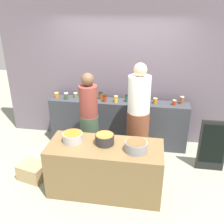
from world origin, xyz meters
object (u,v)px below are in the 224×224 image
object	(u,v)px
preserve_jar_5	(105,98)
bread_crate	(32,171)
cooking_pot_left	(73,137)
preserve_jar_7	(127,98)
preserve_jar_0	(57,95)
cook_in_cap	(138,121)
preserve_jar_1	(66,96)
chalkboard_sign	(213,146)
preserve_jar_9	(141,99)
preserve_jar_8	(132,100)
cooking_pot_center	(105,139)
preserve_jar_6	(116,99)
preserve_jar_4	(101,96)
cooking_pot_right	(136,146)
preserve_jar_10	(148,101)
preserve_jar_3	(83,96)
preserve_jar_13	(182,100)
preserve_jar_12	(174,103)
cook_with_tongs	(89,123)
preserve_jar_11	(155,101)
preserve_jar_2	(76,95)

from	to	relation	value
preserve_jar_5	bread_crate	xyz separation A→B (m)	(-1.00, -1.26, -0.87)
bread_crate	cooking_pot_left	bearing A→B (deg)	-2.11
preserve_jar_7	bread_crate	bearing A→B (deg)	-137.09
preserve_jar_0	cook_in_cap	size ratio (longest dim) A/B	0.06
preserve_jar_1	cooking_pot_left	xyz separation A→B (m)	(0.52, -1.30, -0.14)
chalkboard_sign	preserve_jar_9	bearing A→B (deg)	153.52
preserve_jar_0	bread_crate	xyz separation A→B (m)	(-0.02, -1.32, -0.86)
preserve_jar_8	cooking_pot_center	xyz separation A→B (m)	(-0.29, -1.28, -0.13)
preserve_jar_5	preserve_jar_6	size ratio (longest dim) A/B	1.09
preserve_jar_4	cooking_pot_right	world-z (taller)	preserve_jar_4
preserve_jar_4	preserve_jar_7	bearing A→B (deg)	-6.91
preserve_jar_10	preserve_jar_9	bearing A→B (deg)	161.66
cooking_pot_left	bread_crate	distance (m)	1.05
preserve_jar_3	preserve_jar_4	world-z (taller)	preserve_jar_4
chalkboard_sign	preserve_jar_13	bearing A→B (deg)	126.88
chalkboard_sign	preserve_jar_12	bearing A→B (deg)	137.58
preserve_jar_13	preserve_jar_0	bearing A→B (deg)	-178.40
preserve_jar_4	cooking_pot_center	bearing A→B (deg)	-76.54
preserve_jar_10	cook_with_tongs	size ratio (longest dim) A/B	0.07
preserve_jar_10	cooking_pot_right	bearing A→B (deg)	-94.74
preserve_jar_13	cook_in_cap	xyz separation A→B (m)	(-0.77, -0.64, -0.18)
preserve_jar_9	cooking_pot_center	distance (m)	1.44
preserve_jar_12	cook_with_tongs	bearing A→B (deg)	-157.50
preserve_jar_6	cooking_pot_left	distance (m)	1.39
cooking_pot_left	bread_crate	bearing A→B (deg)	177.89
bread_crate	preserve_jar_0	bearing A→B (deg)	89.17
preserve_jar_8	preserve_jar_12	bearing A→B (deg)	2.82
preserve_jar_4	cooking_pot_right	bearing A→B (deg)	-62.05
cook_with_tongs	preserve_jar_3	bearing A→B (deg)	112.26
bread_crate	preserve_jar_11	bearing A→B (deg)	33.98
preserve_jar_1	cooking_pot_right	bearing A→B (deg)	-43.71
preserve_jar_10	cook_with_tongs	world-z (taller)	cook_with_tongs
preserve_jar_0	preserve_jar_2	distance (m)	0.38
cook_with_tongs	chalkboard_sign	world-z (taller)	cook_with_tongs
preserve_jar_3	preserve_jar_5	world-z (taller)	preserve_jar_5
preserve_jar_6	bread_crate	xyz separation A→B (m)	(-1.21, -1.28, -0.87)
cook_with_tongs	chalkboard_sign	size ratio (longest dim) A/B	1.75
preserve_jar_3	cook_in_cap	distance (m)	1.27
cook_with_tongs	bread_crate	xyz separation A→B (m)	(-0.83, -0.69, -0.63)
preserve_jar_3	cooking_pot_left	world-z (taller)	preserve_jar_3
preserve_jar_4	preserve_jar_6	world-z (taller)	preserve_jar_4
preserve_jar_0	cook_with_tongs	distance (m)	1.05
preserve_jar_11	preserve_jar_3	bearing A→B (deg)	179.04
preserve_jar_5	preserve_jar_12	distance (m)	1.30
preserve_jar_1	preserve_jar_4	world-z (taller)	preserve_jar_4
preserve_jar_9	cook_in_cap	world-z (taller)	cook_in_cap
preserve_jar_10	cooking_pot_left	distance (m)	1.71
preserve_jar_10	cook_in_cap	world-z (taller)	cook_in_cap
preserve_jar_11	cook_with_tongs	xyz separation A→B (m)	(-1.13, -0.63, -0.23)
preserve_jar_8	preserve_jar_11	world-z (taller)	preserve_jar_8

